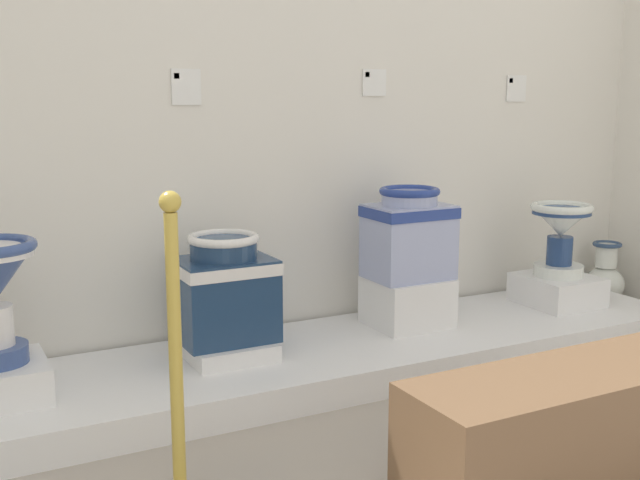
{
  "coord_description": "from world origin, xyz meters",
  "views": [
    {
      "loc": [
        0.55,
        -0.18,
        1.23
      ],
      "look_at": [
        2.09,
        2.75,
        0.61
      ],
      "focal_mm": 43.72,
      "sensor_mm": 36.0,
      "label": 1
    }
  ],
  "objects_px": {
    "plinth_block_squat_floral": "(557,290)",
    "antique_toilet_pale_glazed": "(409,232)",
    "info_placard_second": "(186,87)",
    "stanchion_post_near_left": "(177,409)",
    "plinth_block_pale_glazed": "(407,301)",
    "museum_bench": "(568,433)",
    "antique_toilet_squat_floral": "(561,228)",
    "decorative_vase_companion": "(605,279)",
    "plinth_block_central_ornate": "(226,347)",
    "info_placard_fourth": "(516,88)",
    "antique_toilet_central_ornate": "(224,287)",
    "info_placard_third": "(374,82)"
  },
  "relations": [
    {
      "from": "antique_toilet_squat_floral",
      "to": "stanchion_post_near_left",
      "type": "height_order",
      "value": "stanchion_post_near_left"
    },
    {
      "from": "plinth_block_pale_glazed",
      "to": "info_placard_third",
      "type": "bearing_deg",
      "value": 91.87
    },
    {
      "from": "plinth_block_pale_glazed",
      "to": "stanchion_post_near_left",
      "type": "xyz_separation_m",
      "value": [
        -1.42,
        -0.9,
        0.07
      ]
    },
    {
      "from": "antique_toilet_pale_glazed",
      "to": "museum_bench",
      "type": "relative_size",
      "value": 0.4
    },
    {
      "from": "plinth_block_pale_glazed",
      "to": "museum_bench",
      "type": "relative_size",
      "value": 0.33
    },
    {
      "from": "info_placard_fourth",
      "to": "stanchion_post_near_left",
      "type": "distance_m",
      "value": 2.79
    },
    {
      "from": "info_placard_second",
      "to": "info_placard_fourth",
      "type": "relative_size",
      "value": 1.1
    },
    {
      "from": "antique_toilet_squat_floral",
      "to": "stanchion_post_near_left",
      "type": "relative_size",
      "value": 0.4
    },
    {
      "from": "stanchion_post_near_left",
      "to": "antique_toilet_squat_floral",
      "type": "bearing_deg",
      "value": 20.0
    },
    {
      "from": "antique_toilet_central_ornate",
      "to": "antique_toilet_squat_floral",
      "type": "relative_size",
      "value": 1.18
    },
    {
      "from": "antique_toilet_squat_floral",
      "to": "info_placard_third",
      "type": "bearing_deg",
      "value": 158.79
    },
    {
      "from": "plinth_block_squat_floral",
      "to": "museum_bench",
      "type": "height_order",
      "value": "museum_bench"
    },
    {
      "from": "museum_bench",
      "to": "plinth_block_squat_floral",
      "type": "bearing_deg",
      "value": 46.67
    },
    {
      "from": "plinth_block_pale_glazed",
      "to": "info_placard_fourth",
      "type": "xyz_separation_m",
      "value": [
        0.9,
        0.31,
        1.01
      ]
    },
    {
      "from": "plinth_block_pale_glazed",
      "to": "antique_toilet_pale_glazed",
      "type": "height_order",
      "value": "antique_toilet_pale_glazed"
    },
    {
      "from": "antique_toilet_pale_glazed",
      "to": "info_placard_second",
      "type": "distance_m",
      "value": 1.22
    },
    {
      "from": "plinth_block_pale_glazed",
      "to": "museum_bench",
      "type": "bearing_deg",
      "value": -103.46
    },
    {
      "from": "stanchion_post_near_left",
      "to": "museum_bench",
      "type": "distance_m",
      "value": 1.2
    },
    {
      "from": "antique_toilet_squat_floral",
      "to": "info_placard_second",
      "type": "xyz_separation_m",
      "value": [
        -1.89,
        0.36,
        0.72
      ]
    },
    {
      "from": "plinth_block_central_ornate",
      "to": "antique_toilet_squat_floral",
      "type": "distance_m",
      "value": 1.9
    },
    {
      "from": "plinth_block_central_ornate",
      "to": "museum_bench",
      "type": "bearing_deg",
      "value": -66.03
    },
    {
      "from": "antique_toilet_pale_glazed",
      "to": "decorative_vase_companion",
      "type": "bearing_deg",
      "value": 5.48
    },
    {
      "from": "plinth_block_central_ornate",
      "to": "antique_toilet_squat_floral",
      "type": "relative_size",
      "value": 1.01
    },
    {
      "from": "antique_toilet_central_ornate",
      "to": "stanchion_post_near_left",
      "type": "bearing_deg",
      "value": -118.74
    },
    {
      "from": "antique_toilet_squat_floral",
      "to": "plinth_block_pale_glazed",
      "type": "bearing_deg",
      "value": 176.96
    },
    {
      "from": "info_placard_second",
      "to": "stanchion_post_near_left",
      "type": "relative_size",
      "value": 0.16
    },
    {
      "from": "antique_toilet_squat_floral",
      "to": "decorative_vase_companion",
      "type": "relative_size",
      "value": 1.0
    },
    {
      "from": "decorative_vase_companion",
      "to": "stanchion_post_near_left",
      "type": "distance_m",
      "value": 3.1
    },
    {
      "from": "info_placard_fourth",
      "to": "stanchion_post_near_left",
      "type": "xyz_separation_m",
      "value": [
        -2.32,
        -1.22,
        -0.95
      ]
    },
    {
      "from": "antique_toilet_central_ornate",
      "to": "plinth_block_squat_floral",
      "type": "xyz_separation_m",
      "value": [
        1.86,
        -0.04,
        -0.22
      ]
    },
    {
      "from": "plinth_block_central_ornate",
      "to": "stanchion_post_near_left",
      "type": "height_order",
      "value": "stanchion_post_near_left"
    },
    {
      "from": "plinth_block_squat_floral",
      "to": "info_placard_fourth",
      "type": "distance_m",
      "value": 1.11
    },
    {
      "from": "plinth_block_central_ornate",
      "to": "decorative_vase_companion",
      "type": "distance_m",
      "value": 2.43
    },
    {
      "from": "info_placard_third",
      "to": "stanchion_post_near_left",
      "type": "xyz_separation_m",
      "value": [
        -1.41,
        -1.22,
        -0.97
      ]
    },
    {
      "from": "antique_toilet_central_ornate",
      "to": "antique_toilet_squat_floral",
      "type": "height_order",
      "value": "antique_toilet_squat_floral"
    },
    {
      "from": "antique_toilet_central_ornate",
      "to": "decorative_vase_companion",
      "type": "bearing_deg",
      "value": 3.67
    },
    {
      "from": "info_placard_second",
      "to": "antique_toilet_squat_floral",
      "type": "bearing_deg",
      "value": -10.83
    },
    {
      "from": "antique_toilet_central_ornate",
      "to": "plinth_block_squat_floral",
      "type": "bearing_deg",
      "value": -1.11
    },
    {
      "from": "museum_bench",
      "to": "plinth_block_pale_glazed",
      "type": "bearing_deg",
      "value": 76.54
    },
    {
      "from": "antique_toilet_squat_floral",
      "to": "museum_bench",
      "type": "bearing_deg",
      "value": -133.33
    },
    {
      "from": "plinth_block_central_ornate",
      "to": "museum_bench",
      "type": "relative_size",
      "value": 0.36
    },
    {
      "from": "antique_toilet_squat_floral",
      "to": "stanchion_post_near_left",
      "type": "distance_m",
      "value": 2.51
    },
    {
      "from": "plinth_block_central_ornate",
      "to": "decorative_vase_companion",
      "type": "bearing_deg",
      "value": 3.67
    },
    {
      "from": "antique_toilet_pale_glazed",
      "to": "info_placard_third",
      "type": "bearing_deg",
      "value": 91.87
    },
    {
      "from": "info_placard_second",
      "to": "museum_bench",
      "type": "distance_m",
      "value": 2.1
    },
    {
      "from": "plinth_block_squat_floral",
      "to": "antique_toilet_pale_glazed",
      "type": "bearing_deg",
      "value": 176.96
    },
    {
      "from": "antique_toilet_central_ornate",
      "to": "antique_toilet_squat_floral",
      "type": "distance_m",
      "value": 1.86
    },
    {
      "from": "antique_toilet_pale_glazed",
      "to": "info_placard_second",
      "type": "relative_size",
      "value": 2.79
    },
    {
      "from": "museum_bench",
      "to": "info_placard_second",
      "type": "bearing_deg",
      "value": 110.77
    },
    {
      "from": "antique_toilet_pale_glazed",
      "to": "antique_toilet_squat_floral",
      "type": "relative_size",
      "value": 1.13
    }
  ]
}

